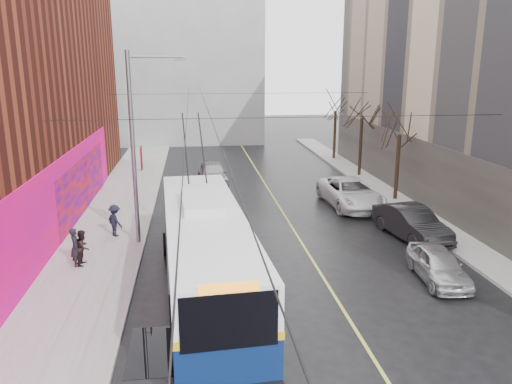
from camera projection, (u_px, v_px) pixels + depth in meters
ground at (319, 351)px, 15.08m from camera, size 140.00×140.00×0.00m
sidewalk_left at (109, 231)px, 25.60m from camera, size 4.00×60.00×0.15m
sidewalk_right at (423, 218)px, 27.69m from camera, size 2.00×60.00×0.15m
lane_line at (284, 214)px, 28.71m from camera, size 0.12×50.00×0.01m
building_far at (168, 58)px, 55.29m from camera, size 20.50×12.10×18.00m
streetlight_pole at (136, 144)px, 22.72m from camera, size 2.65×0.60×9.00m
catenary_wires at (211, 104)px, 27.39m from camera, size 18.00×60.00×0.22m
tree_near at (400, 122)px, 30.30m from camera, size 3.20×3.20×6.40m
tree_mid at (363, 107)px, 36.95m from camera, size 3.20×3.20×6.68m
tree_far at (336, 102)px, 43.70m from camera, size 3.20×3.20×6.57m
puddle at (168, 350)px, 15.13m from camera, size 2.34×2.82×0.01m
pigeons_flying at (218, 102)px, 23.22m from camera, size 2.99×2.76×2.11m
trolleybus at (206, 251)px, 18.34m from camera, size 3.67×13.18×6.18m
parked_car_a at (438, 265)px, 19.80m from camera, size 1.87×4.01×1.33m
parked_car_b at (411, 223)px, 24.59m from camera, size 2.48×5.08×1.60m
parked_car_c at (351, 193)px, 30.14m from camera, size 3.11×6.16×1.67m
following_car at (212, 173)px, 35.51m from camera, size 2.17×4.94×1.66m
pedestrian_a at (75, 247)px, 20.84m from camera, size 0.49×0.66×1.65m
pedestrian_b at (83, 247)px, 21.00m from camera, size 0.65×0.79×1.52m
pedestrian_c at (115, 221)px, 24.46m from camera, size 1.12×1.17×1.59m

